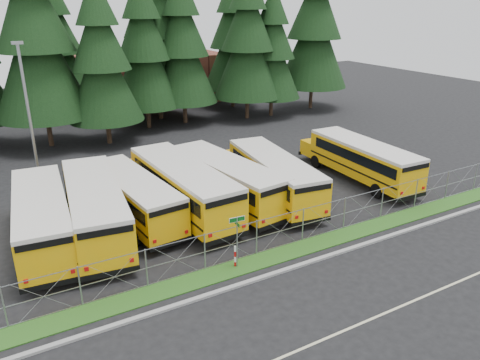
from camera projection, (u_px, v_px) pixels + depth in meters
name	position (u px, v px, depth m)	size (l,w,h in m)	color
ground	(262.00, 242.00, 26.08)	(120.00, 120.00, 0.00)	black
curb	(295.00, 267.00, 23.55)	(50.00, 0.25, 0.12)	gray
grass_verge	(279.00, 255.00, 24.69)	(50.00, 1.40, 0.06)	#214D16
road_lane_line	(364.00, 322.00, 19.60)	(50.00, 0.12, 0.01)	beige
chainlink_fence	(273.00, 233.00, 24.91)	(44.00, 0.10, 2.00)	gray
brick_building	(137.00, 79.00, 60.16)	(22.00, 10.00, 6.00)	maroon
bus_1	(42.00, 219.00, 25.33)	(2.73, 11.56, 3.03)	#F1A807
bus_2	(95.00, 209.00, 26.43)	(2.85, 12.07, 3.16)	#F1A807
bus_3	(132.00, 198.00, 28.27)	(2.57, 10.88, 2.85)	#F1A807
bus_4	(181.00, 188.00, 29.24)	(2.89, 12.26, 3.21)	#F1A807
bus_5	(223.00, 181.00, 30.50)	(2.75, 11.67, 3.06)	#F1A807
bus_6	(272.00, 177.00, 31.39)	(2.71, 11.47, 3.01)	#F1A807
bus_east	(359.00, 161.00, 34.53)	(2.66, 11.28, 2.96)	#F1A807
street_sign	(237.00, 231.00, 22.89)	(0.84, 0.55, 2.81)	gray
striped_bollard	(235.00, 257.00, 23.43)	(0.11, 0.11, 1.20)	#B20C0C
light_standard	(29.00, 113.00, 31.32)	(0.70, 0.35, 10.14)	gray
conifer_3	(36.00, 41.00, 39.75)	(8.44, 8.44, 18.67)	black
conifer_4	(101.00, 61.00, 41.24)	(6.78, 6.78, 14.99)	black
conifer_5	(144.00, 52.00, 46.48)	(6.98, 6.98, 15.44)	black
conifer_6	(182.00, 48.00, 48.35)	(7.12, 7.12, 15.74)	black
conifer_7	(248.00, 43.00, 50.12)	(7.46, 7.46, 16.50)	black
conifer_8	(272.00, 52.00, 51.74)	(6.49, 6.49, 14.34)	black
conifer_9	(314.00, 31.00, 54.79)	(8.28, 8.28, 18.32)	black
conifer_11	(56.00, 46.00, 50.47)	(7.11, 7.11, 15.72)	black
conifer_12	(155.00, 28.00, 49.40)	(8.82, 8.82, 19.51)	black
conifer_13	(233.00, 41.00, 55.96)	(7.15, 7.15, 15.81)	black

